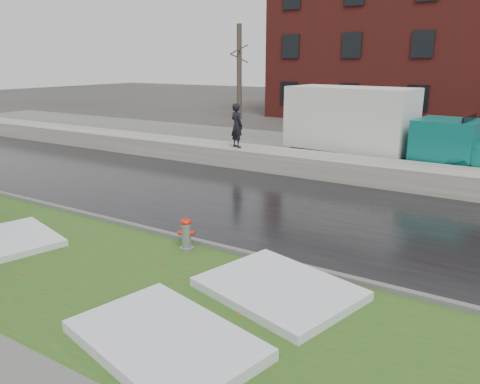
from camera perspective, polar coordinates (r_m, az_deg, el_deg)
The scene contains 15 objects.
ground at distance 9.98m, azimuth -8.56°, elevation -8.32°, with size 120.00×120.00×0.00m, color #47423D.
verge at distance 9.15m, azimuth -13.69°, elevation -10.78°, with size 60.00×4.50×0.04m, color #29501A.
road at distance 13.47m, azimuth 3.86°, elevation -1.67°, with size 60.00×7.00×0.03m, color black.
parking_lot at distance 21.15m, azimuth 14.81°, elevation 4.24°, with size 60.00×9.00×0.03m, color slate.
curb at distance 10.66m, azimuth -5.09°, elevation -6.17°, with size 60.00×0.15×0.14m, color slate.
snowbank at distance 17.09m, azimuth 10.54°, elevation 3.09°, with size 60.00×1.60×0.75m, color #B8B4A8.
brick_building at distance 37.10m, azimuth 26.71°, elevation 15.61°, with size 26.00×12.00×10.00m, color maroon.
bg_tree_left at distance 34.03m, azimuth -0.09°, elevation 14.53°, with size 1.40×1.62×6.50m.
bg_tree_center at distance 35.00m, azimuth 12.17°, elevation 14.23°, with size 1.40×1.62×6.50m.
fire_hydrant at distance 10.25m, azimuth -6.57°, elevation -4.92°, with size 0.37×0.35×0.75m.
box_truck at distance 18.69m, azimuth 15.97°, elevation 7.70°, with size 9.28×2.92×3.07m.
worker at distance 18.33m, azimuth -0.39°, elevation 8.11°, with size 0.62×0.41×1.71m, color black.
snow_patch_near at distance 8.53m, azimuth 4.76°, elevation -11.66°, with size 2.60×2.00×0.16m, color white.
snow_patch_far at distance 11.93m, azimuth -25.83°, elevation -5.13°, with size 2.20×1.60×0.14m, color white.
snow_patch_side at distance 7.20m, azimuth -9.14°, elevation -17.36°, with size 2.80×1.80×0.18m, color white.
Camera 1 is at (6.00, -6.88, 4.03)m, focal length 35.00 mm.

